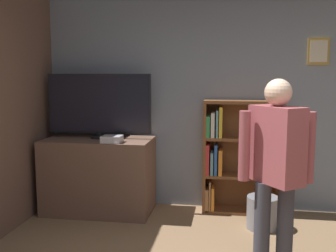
# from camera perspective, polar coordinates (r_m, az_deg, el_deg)

# --- Properties ---
(wall_back) EXTENTS (6.58, 0.09, 2.70)m
(wall_back) POSITION_cam_1_polar(r_m,az_deg,el_deg) (4.87, 9.16, 3.80)
(wall_back) COLOR gray
(wall_back) RESTS_ON ground_plane
(tv_ledge) EXTENTS (1.28, 0.67, 0.89)m
(tv_ledge) POSITION_cam_1_polar(r_m,az_deg,el_deg) (4.86, -9.99, -7.06)
(tv_ledge) COLOR brown
(tv_ledge) RESTS_ON ground_plane
(television) EXTENTS (1.27, 0.22, 0.77)m
(television) POSITION_cam_1_polar(r_m,az_deg,el_deg) (4.78, -9.97, 3.03)
(television) COLOR black
(television) RESTS_ON tv_ledge
(game_console) EXTENTS (0.22, 0.19, 0.08)m
(game_console) POSITION_cam_1_polar(r_m,az_deg,el_deg) (4.49, -8.14, -1.89)
(game_console) COLOR silver
(game_console) RESTS_ON tv_ledge
(remote_loose) EXTENTS (0.05, 0.14, 0.02)m
(remote_loose) POSITION_cam_1_polar(r_m,az_deg,el_deg) (4.44, -7.49, -2.33)
(remote_loose) COLOR white
(remote_loose) RESTS_ON tv_ledge
(bookshelf) EXTENTS (0.91, 0.28, 1.35)m
(bookshelf) POSITION_cam_1_polar(r_m,az_deg,el_deg) (4.78, 9.51, -4.35)
(bookshelf) COLOR brown
(bookshelf) RESTS_ON ground_plane
(person) EXTENTS (0.58, 0.48, 1.63)m
(person) POSITION_cam_1_polar(r_m,az_deg,el_deg) (3.22, 15.36, -5.24)
(person) COLOR #383842
(person) RESTS_ON ground_plane
(waste_bin) EXTENTS (0.34, 0.34, 0.35)m
(waste_bin) POSITION_cam_1_polar(r_m,az_deg,el_deg) (4.46, 13.55, -12.11)
(waste_bin) COLOR gray
(waste_bin) RESTS_ON ground_plane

